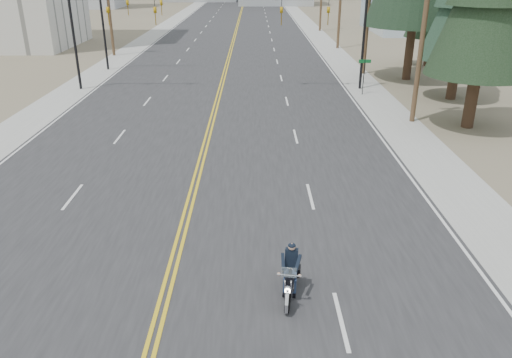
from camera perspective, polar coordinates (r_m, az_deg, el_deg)
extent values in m
cube|color=#303033|center=(77.55, -2.30, 16.55)|extent=(20.00, 200.00, 0.01)
cube|color=#A5A5A0|center=(78.78, -11.04, 16.27)|extent=(3.00, 200.00, 0.01)
cube|color=#A5A5A0|center=(78.01, 6.53, 16.47)|extent=(3.00, 200.00, 0.01)
cylinder|color=black|center=(41.65, -20.00, 14.34)|extent=(0.20, 0.20, 7.00)
imported|color=#BF8C0C|center=(40.56, -16.60, 18.20)|extent=(0.21, 0.26, 1.30)
imported|color=#BF8C0C|center=(39.77, -11.48, 18.58)|extent=(0.21, 0.26, 1.30)
cylinder|color=black|center=(40.24, 12.16, 14.91)|extent=(0.20, 0.20, 7.00)
imported|color=#BF8C0C|center=(39.49, 8.30, 18.76)|extent=(0.21, 0.26, 1.30)
imported|color=#BF8C0C|center=(39.15, 2.93, 18.92)|extent=(0.21, 0.26, 1.30)
cylinder|color=black|center=(49.22, -17.00, 15.88)|extent=(0.20, 0.20, 7.00)
imported|color=#BF8C0C|center=(48.39, -14.49, 19.08)|extent=(0.21, 0.26, 1.30)
imported|color=#BF8C0C|center=(47.78, -10.79, 19.34)|extent=(0.21, 0.26, 1.30)
cylinder|color=black|center=(38.64, 12.19, 11.26)|extent=(0.06, 0.06, 2.60)
cube|color=#0C5926|center=(38.42, 12.35, 13.01)|extent=(0.90, 0.03, 0.25)
cylinder|color=brown|center=(31.73, 18.64, 16.26)|extent=(0.30, 0.30, 11.50)
cylinder|color=brown|center=(46.18, 12.74, 18.38)|extent=(0.30, 0.30, 11.00)
cylinder|color=brown|center=(57.14, -16.50, 18.60)|extent=(0.30, 0.30, 10.50)
cylinder|color=#382619|center=(32.41, 23.36, 8.13)|extent=(0.61, 0.61, 3.13)
cylinder|color=#382619|center=(39.23, 21.62, 10.55)|extent=(0.63, 0.63, 2.86)
cylinder|color=#382619|center=(45.02, 17.09, 13.60)|extent=(0.77, 0.77, 4.41)
cylinder|color=#382619|center=(52.26, 19.14, 13.61)|extent=(0.63, 0.63, 2.71)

